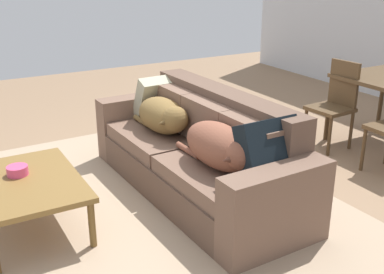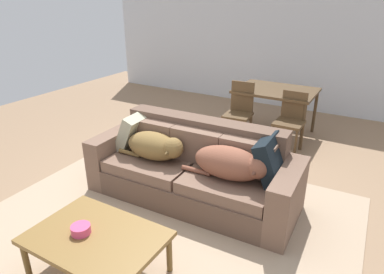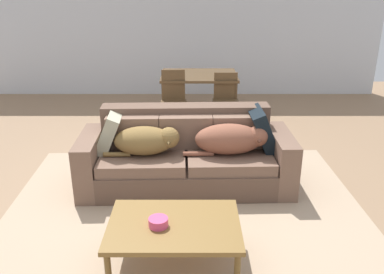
% 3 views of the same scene
% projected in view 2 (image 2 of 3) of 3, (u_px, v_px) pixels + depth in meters
% --- Properties ---
extents(ground_plane, '(10.00, 10.00, 0.00)m').
position_uv_depth(ground_plane, '(174.00, 192.00, 4.07)').
color(ground_plane, '#927153').
extents(back_partition, '(8.00, 0.12, 2.70)m').
position_uv_depth(back_partition, '(283.00, 39.00, 6.73)').
color(back_partition, silver).
rests_on(back_partition, ground).
extents(area_rug, '(3.77, 3.28, 0.01)m').
position_uv_depth(area_rug, '(160.00, 228.00, 3.45)').
color(area_rug, tan).
rests_on(area_rug, ground).
extents(couch, '(2.38, 0.94, 0.88)m').
position_uv_depth(couch, '(194.00, 170.00, 3.87)').
color(couch, brown).
rests_on(couch, ground).
extents(dog_on_left_cushion, '(0.82, 0.38, 0.31)m').
position_uv_depth(dog_on_left_cushion, '(156.00, 146.00, 3.85)').
color(dog_on_left_cushion, olive).
rests_on(dog_on_left_cushion, couch).
extents(dog_on_right_cushion, '(0.92, 0.38, 0.34)m').
position_uv_depth(dog_on_right_cushion, '(232.00, 164.00, 3.44)').
color(dog_on_right_cushion, brown).
rests_on(dog_on_right_cushion, couch).
extents(throw_pillow_by_left_arm, '(0.33, 0.46, 0.46)m').
position_uv_depth(throw_pillow_by_left_arm, '(133.00, 131.00, 4.17)').
color(throw_pillow_by_left_arm, '#B0AE90').
rests_on(throw_pillow_by_left_arm, couch).
extents(throw_pillow_by_right_arm, '(0.33, 0.48, 0.49)m').
position_uv_depth(throw_pillow_by_right_arm, '(272.00, 161.00, 3.41)').
color(throw_pillow_by_right_arm, black).
rests_on(throw_pillow_by_right_arm, couch).
extents(coffee_table, '(1.07, 0.75, 0.41)m').
position_uv_depth(coffee_table, '(96.00, 240.00, 2.75)').
color(coffee_table, olive).
rests_on(coffee_table, ground).
extents(bowl_on_coffee_table, '(0.16, 0.16, 0.07)m').
position_uv_depth(bowl_on_coffee_table, '(81.00, 229.00, 2.75)').
color(bowl_on_coffee_table, '#EA4C7F').
rests_on(bowl_on_coffee_table, coffee_table).
extents(dining_table, '(1.23, 0.93, 0.76)m').
position_uv_depth(dining_table, '(276.00, 94.00, 5.51)').
color(dining_table, brown).
rests_on(dining_table, ground).
extents(dining_chair_near_left, '(0.43, 0.43, 0.93)m').
position_uv_depth(dining_chair_near_left, '(240.00, 109.00, 5.34)').
color(dining_chair_near_left, brown).
rests_on(dining_chair_near_left, ground).
extents(dining_chair_near_right, '(0.41, 0.41, 0.89)m').
position_uv_depth(dining_chair_near_right, '(291.00, 119.00, 4.98)').
color(dining_chair_near_right, brown).
rests_on(dining_chair_near_right, ground).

